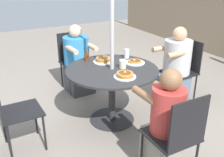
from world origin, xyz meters
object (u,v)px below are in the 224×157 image
(patio_chair_west, at_px, (73,57))
(pancake_plate_a, at_px, (125,75))
(patio_table, at_px, (112,79))
(diner_west, at_px, (78,63))
(pancake_plate_b, at_px, (103,60))
(coffee_cup, at_px, (123,64))
(diner_east, at_px, (165,126))
(patio_chair_south, at_px, (184,67))
(diner_south, at_px, (175,70))
(syrup_bottle, at_px, (86,57))
(patio_chair_east, at_px, (177,134))
(drinking_glass_a, at_px, (127,54))
(patio_chair_north, at_px, (11,108))
(pancake_plate_c, at_px, (135,62))

(patio_chair_west, distance_m, pancake_plate_a, 1.53)
(patio_table, xyz_separation_m, diner_west, (-1.03, -0.05, -0.10))
(pancake_plate_b, bearing_deg, coffee_cup, 20.00)
(diner_east, height_order, diner_west, diner_east)
(patio_table, distance_m, pancake_plate_a, 0.34)
(patio_chair_south, bearing_deg, coffee_cup, 92.38)
(diner_south, bearing_deg, patio_chair_west, 41.55)
(diner_east, distance_m, pancake_plate_a, 0.77)
(patio_chair_south, relative_size, pancake_plate_b, 3.56)
(diner_east, relative_size, pancake_plate_a, 4.23)
(diner_west, height_order, pancake_plate_a, diner_west)
(pancake_plate_b, distance_m, coffee_cup, 0.33)
(diner_east, relative_size, coffee_cup, 10.25)
(coffee_cup, bearing_deg, syrup_bottle, -149.74)
(patio_table, bearing_deg, coffee_cup, 71.06)
(patio_table, height_order, patio_chair_east, patio_chair_east)
(pancake_plate_b, bearing_deg, diner_west, -175.38)
(patio_table, bearing_deg, syrup_bottle, -160.79)
(patio_chair_east, bearing_deg, diner_south, 50.03)
(diner_west, relative_size, drinking_glass_a, 8.73)
(patio_table, relative_size, pancake_plate_a, 4.47)
(patio_chair_west, bearing_deg, patio_chair_east, 88.46)
(diner_east, relative_size, pancake_plate_b, 4.23)
(diner_south, bearing_deg, patio_chair_north, 90.20)
(patio_chair_east, bearing_deg, drinking_glass_a, 75.91)
(diner_south, bearing_deg, pancake_plate_c, 87.26)
(pancake_plate_c, bearing_deg, drinking_glass_a, 175.99)
(pancake_plate_b, bearing_deg, patio_chair_west, -175.75)
(patio_chair_east, relative_size, pancake_plate_a, 3.56)
(pancake_plate_b, bearing_deg, pancake_plate_c, 56.34)
(diner_south, relative_size, pancake_plate_b, 4.42)
(patio_table, relative_size, patio_chair_west, 1.26)
(diner_west, xyz_separation_m, pancake_plate_b, (0.76, 0.06, 0.27))
(syrup_bottle, xyz_separation_m, drinking_glass_a, (0.16, 0.52, 0.01))
(patio_chair_north, height_order, patio_chair_east, same)
(patio_chair_north, bearing_deg, syrup_bottle, 112.01)
(patio_table, height_order, syrup_bottle, syrup_bottle)
(patio_table, xyz_separation_m, syrup_bottle, (-0.43, -0.15, 0.19))
(drinking_glass_a, bearing_deg, pancake_plate_c, -4.01)
(patio_table, bearing_deg, patio_chair_north, -88.76)
(patio_chair_east, xyz_separation_m, diner_south, (-1.22, 1.04, -0.01))
(pancake_plate_a, distance_m, pancake_plate_c, 0.49)
(pancake_plate_a, bearing_deg, syrup_bottle, -168.41)
(diner_east, relative_size, diner_south, 0.96)
(pancake_plate_b, bearing_deg, patio_chair_north, -76.54)
(patio_chair_north, relative_size, drinking_glass_a, 7.36)
(patio_table, xyz_separation_m, pancake_plate_a, (0.30, 0.00, 0.16))
(patio_table, bearing_deg, pancake_plate_a, 0.12)
(diner_west, bearing_deg, patio_chair_north, 39.58)
(diner_west, bearing_deg, pancake_plate_b, 91.93)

